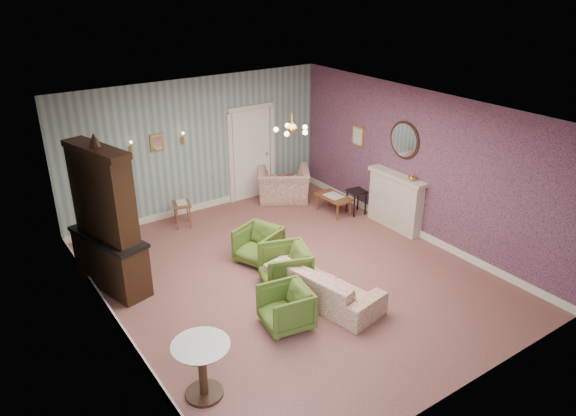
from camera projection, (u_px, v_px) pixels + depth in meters
floor at (292, 276)px, 9.47m from camera, size 7.00×7.00×0.00m
ceiling at (292, 113)px, 8.28m from camera, size 7.00×7.00×0.00m
wall_back at (198, 146)px, 11.50m from camera, size 6.00×0.00×6.00m
wall_front at (465, 298)px, 6.24m from camera, size 6.00×0.00×6.00m
wall_left at (110, 249)px, 7.32m from camera, size 0.00×7.00×7.00m
wall_right at (419, 165)px, 10.43m from camera, size 0.00×7.00×7.00m
wall_right_floral at (419, 165)px, 10.42m from camera, size 0.00×7.00×7.00m
door at (251, 153)px, 12.30m from camera, size 1.12×0.12×2.16m
olive_chair_a at (286, 306)px, 8.00m from camera, size 0.75×0.79×0.71m
olive_chair_b at (285, 266)px, 9.00m from camera, size 0.93×0.96×0.79m
olive_chair_c at (258, 243)px, 9.80m from camera, size 0.88×0.90×0.73m
sofa_chintz at (323, 278)px, 8.65m from camera, size 0.95×2.06×0.78m
wingback_chair at (283, 179)px, 12.34m from camera, size 1.38×1.26×1.01m
dresser at (104, 216)px, 8.65m from camera, size 0.92×1.65×2.61m
fireplace at (395, 201)px, 11.01m from camera, size 0.30×1.40×1.16m
mantel_vase at (412, 177)px, 10.44m from camera, size 0.15×0.15×0.15m
oval_mirror at (404, 140)px, 10.55m from camera, size 0.04×0.76×0.84m
framed_print at (358, 136)px, 11.67m from camera, size 0.04×0.34×0.42m
coffee_table at (333, 204)px, 11.79m from camera, size 0.47×0.82×0.41m
side_table_black at (356, 202)px, 11.74m from camera, size 0.41×0.41×0.54m
pedestal_table at (203, 370)px, 6.67m from camera, size 0.73×0.73×0.79m
nesting_table at (182, 214)px, 11.18m from camera, size 0.43×0.50×0.55m
gilt_mirror_back at (157, 143)px, 10.91m from camera, size 0.28×0.06×0.36m
sconce_left at (131, 148)px, 10.61m from camera, size 0.16×0.12×0.30m
sconce_right at (183, 138)px, 11.18m from camera, size 0.16×0.12×0.30m
chandelier at (292, 130)px, 8.39m from camera, size 0.56×0.56×0.36m
burgundy_cushion at (285, 183)px, 12.21m from camera, size 0.41×0.28×0.39m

